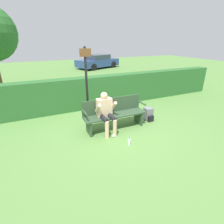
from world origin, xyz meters
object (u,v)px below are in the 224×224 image
object	(u,v)px
backpack	(148,114)
signpost	(87,84)
parked_car	(98,61)
park_bench	(114,113)
water_bottle	(129,142)
person_seated	(106,111)

from	to	relation	value
backpack	signpost	xyz separation A→B (m)	(-1.92, 0.56, 1.11)
signpost	parked_car	world-z (taller)	signpost
park_bench	water_bottle	bearing A→B (deg)	-93.71
water_bottle	park_bench	bearing A→B (deg)	86.29
water_bottle	parked_car	bearing A→B (deg)	73.10
person_seated	signpost	size ratio (longest dim) A/B	0.50
water_bottle	parked_car	world-z (taller)	parked_car
person_seated	water_bottle	size ratio (longest dim) A/B	5.65
signpost	parked_car	xyz separation A→B (m)	(4.43, 11.08, -0.72)
park_bench	backpack	xyz separation A→B (m)	(1.28, 0.00, -0.28)
backpack	water_bottle	xyz separation A→B (m)	(-1.35, -1.06, -0.10)
person_seated	backpack	world-z (taller)	person_seated
park_bench	water_bottle	distance (m)	1.12
park_bench	person_seated	xyz separation A→B (m)	(-0.33, -0.13, 0.18)
park_bench	backpack	distance (m)	1.31
water_bottle	signpost	bearing A→B (deg)	109.38
park_bench	backpack	bearing A→B (deg)	0.21
water_bottle	signpost	size ratio (longest dim) A/B	0.09
backpack	parked_car	distance (m)	11.92
water_bottle	signpost	world-z (taller)	signpost
backpack	parked_car	size ratio (longest dim) A/B	0.10
park_bench	signpost	bearing A→B (deg)	138.38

